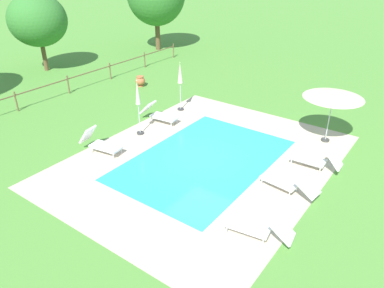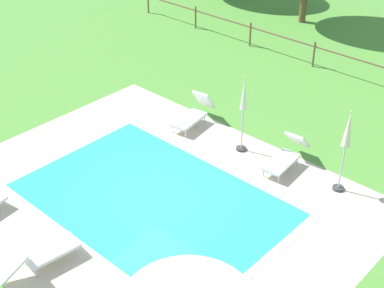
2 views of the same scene
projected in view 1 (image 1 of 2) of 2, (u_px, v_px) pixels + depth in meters
name	position (u px, v px, depth m)	size (l,w,h in m)	color
ground_plane	(204.00, 160.00, 14.79)	(160.00, 160.00, 0.00)	#518E38
pool_deck_paving	(204.00, 160.00, 14.78)	(11.33, 8.95, 0.01)	beige
swimming_pool_water	(204.00, 160.00, 14.78)	(7.11, 4.73, 0.01)	#2DB7C6
pool_coping_rim	(204.00, 159.00, 14.78)	(7.59, 5.21, 0.01)	beige
sun_lounger_north_near_steps	(159.00, 114.00, 17.81)	(0.78, 1.97, 0.93)	white
sun_lounger_north_mid	(316.00, 159.00, 14.05)	(0.69, 1.90, 0.98)	white
sun_lounger_north_far	(101.00, 143.00, 15.17)	(0.86, 1.88, 1.02)	white
sun_lounger_north_end	(287.00, 183.00, 12.71)	(0.84, 2.10, 0.76)	white
sun_lounger_south_mid	(258.00, 227.00, 10.68)	(0.88, 2.03, 0.88)	white
patio_umbrella_open_foreground	(334.00, 94.00, 15.22)	(2.46, 2.46, 2.35)	#383838
patio_umbrella_closed_row_west	(180.00, 78.00, 18.47)	(0.32, 0.32, 2.52)	#383838
patio_umbrella_closed_row_mid_west	(138.00, 100.00, 16.05)	(0.32, 0.32, 2.53)	#383838
terracotta_urn_near_fence	(140.00, 81.00, 22.33)	(0.57, 0.57, 0.63)	#B7663D
perimeter_fence	(43.00, 90.00, 19.96)	(22.54, 0.08, 1.05)	brown
tree_west_mid	(38.00, 20.00, 23.87)	(3.71, 3.71, 4.97)	brown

